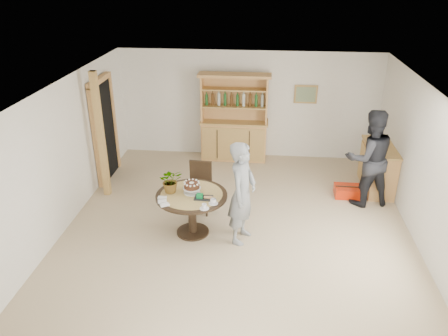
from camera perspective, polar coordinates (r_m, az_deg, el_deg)
ground at (r=7.62m, az=1.61°, el=-8.67°), size 7.00×7.00×0.00m
room_shell at (r=6.81m, az=1.81°, el=3.61°), size 6.04×7.04×2.52m
doorway at (r=9.50m, az=-15.38°, el=5.00°), size 0.13×1.10×2.18m
pine_post at (r=8.67m, az=-15.80°, el=4.02°), size 0.12×0.12×2.50m
hutch at (r=10.22m, az=1.34°, el=4.85°), size 1.62×0.54×2.04m
sideboard at (r=9.42m, az=19.46°, el=0.07°), size 0.54×1.26×0.94m
dining_table at (r=7.37m, az=-4.23°, el=-4.47°), size 1.20×1.20×0.76m
dining_chair at (r=8.12m, az=-3.20°, el=-2.01°), size 0.45×0.45×0.95m
birthday_cake at (r=7.28m, az=-4.23°, el=-2.38°), size 0.30×0.30×0.20m
flower_vase at (r=7.31m, az=-6.96°, el=-1.63°), size 0.47×0.44×0.42m
gift_tray at (r=7.14m, az=-2.74°, el=-3.80°), size 0.30×0.20×0.08m
coffee_cup_a at (r=6.98m, az=-1.41°, el=-4.40°), size 0.15×0.15×0.09m
coffee_cup_b at (r=6.85m, az=-2.59°, el=-5.08°), size 0.15×0.15×0.08m
napkins at (r=7.10m, az=-7.96°, el=-4.33°), size 0.24×0.33×0.03m
teen_boy at (r=7.06m, az=2.39°, el=-3.29°), size 0.59×0.74×1.76m
adult_person at (r=8.57m, az=18.41°, el=1.21°), size 1.06×0.92×1.89m
red_suitcase at (r=9.10m, az=16.10°, el=-2.95°), size 0.60×0.41×0.21m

